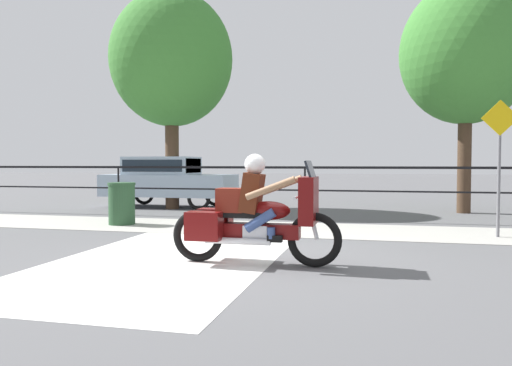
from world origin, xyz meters
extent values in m
plane|color=#565659|center=(0.00, 0.00, 0.00)|extent=(120.00, 120.00, 0.00)
cube|color=#A8A59E|center=(0.00, 3.40, 0.01)|extent=(44.00, 2.40, 0.01)
cube|color=silver|center=(-1.23, -0.20, 0.00)|extent=(3.07, 6.00, 0.01)
cube|color=black|center=(0.00, 5.30, 1.30)|extent=(36.00, 0.04, 0.06)
cube|color=black|center=(0.00, 5.30, 0.73)|extent=(36.00, 0.03, 0.04)
cylinder|color=black|center=(-5.10, 5.30, 0.66)|extent=(0.05, 0.05, 1.33)
cylinder|color=black|center=(0.00, 5.30, 0.66)|extent=(0.05, 0.05, 1.33)
torus|color=black|center=(0.91, -0.33, 0.37)|extent=(0.74, 0.11, 0.74)
torus|color=black|center=(-0.75, -0.33, 0.37)|extent=(0.74, 0.11, 0.74)
cube|color=#5B0C0C|center=(0.08, -0.33, 0.47)|extent=(1.26, 0.22, 0.20)
cube|color=silver|center=(0.12, -0.33, 0.42)|extent=(0.34, 0.26, 0.26)
ellipsoid|color=#5B0C0C|center=(0.28, -0.33, 0.75)|extent=(0.61, 0.30, 0.26)
cube|color=black|center=(-0.08, -0.33, 0.69)|extent=(0.73, 0.28, 0.08)
cube|color=#5B0C0C|center=(0.83, -0.33, 0.90)|extent=(0.20, 0.61, 0.63)
cube|color=#1E232B|center=(0.85, -0.33, 1.32)|extent=(0.10, 0.52, 0.24)
cylinder|color=silver|center=(0.69, -0.33, 0.95)|extent=(0.04, 0.70, 0.04)
cylinder|color=silver|center=(-0.12, -0.49, 0.34)|extent=(0.91, 0.09, 0.09)
cube|color=#5B0C0C|center=(-0.57, -0.57, 0.54)|extent=(0.48, 0.28, 0.39)
cube|color=#5B0C0C|center=(-0.57, -0.09, 0.54)|extent=(0.48, 0.28, 0.39)
cylinder|color=silver|center=(0.88, -0.33, 0.64)|extent=(0.18, 0.06, 0.53)
cube|color=#4C1E0F|center=(0.05, -0.33, 0.99)|extent=(0.31, 0.36, 0.57)
sphere|color=#8C6647|center=(0.09, -0.33, 1.36)|extent=(0.23, 0.23, 0.23)
sphere|color=silver|center=(0.09, -0.33, 1.38)|extent=(0.29, 0.29, 0.29)
cylinder|color=#33477A|center=(0.20, -0.48, 0.63)|extent=(0.44, 0.13, 0.34)
cylinder|color=#33477A|center=(0.35, -0.48, 0.47)|extent=(0.11, 0.11, 0.15)
cube|color=black|center=(0.40, -0.48, 0.39)|extent=(0.20, 0.10, 0.09)
cylinder|color=#33477A|center=(0.20, -0.18, 0.63)|extent=(0.44, 0.13, 0.34)
cylinder|color=#33477A|center=(0.35, -0.18, 0.47)|extent=(0.11, 0.11, 0.15)
cube|color=black|center=(0.40, -0.18, 0.39)|extent=(0.20, 0.10, 0.09)
cylinder|color=#8C6647|center=(0.37, -0.63, 1.07)|extent=(0.68, 0.09, 0.33)
cylinder|color=#8C6647|center=(0.37, -0.03, 1.07)|extent=(0.68, 0.09, 0.33)
cube|color=maroon|center=(-0.25, -0.33, 0.89)|extent=(0.38, 0.30, 0.33)
cube|color=#9EB2C6|center=(-4.68, 7.76, 0.70)|extent=(4.11, 1.71, 0.68)
cube|color=#9EB2C6|center=(-4.92, 7.76, 1.33)|extent=(2.14, 1.50, 0.56)
cube|color=#19232D|center=(-3.87, 7.76, 1.33)|extent=(0.04, 1.33, 0.45)
cube|color=#19232D|center=(-4.92, 7.76, 1.33)|extent=(1.97, 1.54, 0.36)
torus|color=black|center=(-3.40, 6.98, 0.36)|extent=(0.73, 0.11, 0.73)
torus|color=black|center=(-3.40, 8.55, 0.36)|extent=(0.73, 0.11, 0.73)
torus|color=black|center=(-5.95, 6.98, 0.36)|extent=(0.73, 0.11, 0.73)
torus|color=black|center=(-5.95, 8.55, 0.36)|extent=(0.73, 0.11, 0.73)
cylinder|color=#284C2D|center=(-3.91, 3.29, 0.45)|extent=(0.59, 0.59, 0.90)
cylinder|color=#284C2D|center=(-3.91, 3.29, 0.93)|extent=(0.62, 0.62, 0.06)
cylinder|color=slate|center=(3.96, 3.18, 1.19)|extent=(0.06, 0.06, 2.39)
cube|color=yellow|center=(3.96, 3.16, 2.25)|extent=(0.67, 0.02, 0.67)
cylinder|color=#473323|center=(4.13, 8.01, 1.50)|extent=(0.37, 0.37, 3.00)
ellipsoid|color=#3D7F33|center=(4.13, 8.01, 4.49)|extent=(3.62, 3.62, 3.98)
cylinder|color=#473323|center=(-4.37, 7.28, 1.52)|extent=(0.42, 0.42, 3.04)
ellipsoid|color=#3D7F33|center=(-4.37, 7.28, 4.57)|extent=(3.72, 3.72, 4.09)
camera|label=1|loc=(1.71, -6.99, 1.40)|focal=35.00mm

